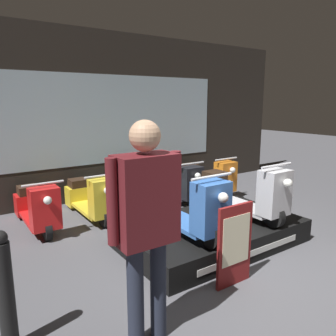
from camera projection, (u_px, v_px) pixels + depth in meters
name	position (u px, v px, depth m)	size (l,w,h in m)	color
ground_plane	(259.00, 273.00, 3.69)	(30.00, 30.00, 0.00)	#4C4C51
shop_wall_back	(112.00, 117.00, 6.44)	(8.83, 0.09, 3.20)	#28231E
display_platform	(212.00, 233.00, 4.44)	(2.39, 1.43, 0.31)	black
scooter_display_left	(182.00, 207.00, 4.02)	(0.55, 1.54, 0.82)	black
scooter_display_right	(243.00, 193.00, 4.61)	(0.55, 1.54, 0.82)	black
scooter_backrow_0	(37.00, 208.00, 4.95)	(0.55, 1.54, 0.82)	black
scooter_backrow_1	(90.00, 198.00, 5.42)	(0.55, 1.54, 0.82)	black
scooter_backrow_2	(136.00, 191.00, 5.89)	(0.55, 1.54, 0.82)	black
scooter_backrow_3	(174.00, 184.00, 6.36)	(0.55, 1.54, 0.82)	black
scooter_backrow_4	(207.00, 178.00, 6.83)	(0.55, 1.54, 0.82)	black
person_left_browsing	(146.00, 215.00, 2.45)	(0.62, 0.26, 1.78)	#232838
price_sign_board	(235.00, 245.00, 3.38)	(0.46, 0.04, 0.88)	maroon
street_bollard	(5.00, 292.00, 2.47)	(0.13, 0.13, 0.99)	black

